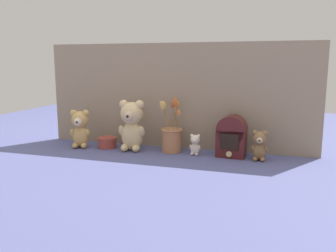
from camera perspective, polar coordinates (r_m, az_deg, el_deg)
ground_plane at (r=1.97m, az=-0.18°, el=-4.51°), size 4.00×4.00×0.00m
backdrop_wall at (r=2.08m, az=1.23°, el=4.79°), size 1.61×0.02×0.61m
teddy_bear_large at (r=2.03m, az=-5.84°, el=0.26°), size 0.16×0.15×0.29m
teddy_bear_medium at (r=2.16m, az=-13.92°, el=-0.30°), size 0.13×0.11×0.23m
teddy_bear_small at (r=1.89m, az=14.47°, el=-2.94°), size 0.08×0.08×0.16m
teddy_bear_tiny at (r=1.94m, az=4.37°, el=-2.92°), size 0.06×0.06×0.12m
flower_vase at (r=2.00m, az=0.58°, el=-1.68°), size 0.13×0.17×0.32m
vintage_radio at (r=1.93m, az=10.17°, el=-1.62°), size 0.16×0.12×0.22m
decorative_tin_tall at (r=2.14m, az=-9.73°, el=-2.60°), size 0.12×0.12×0.06m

